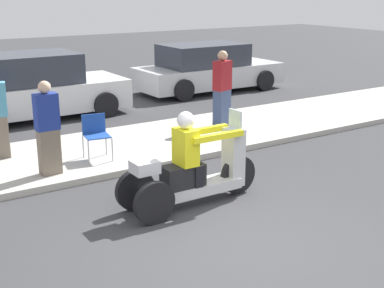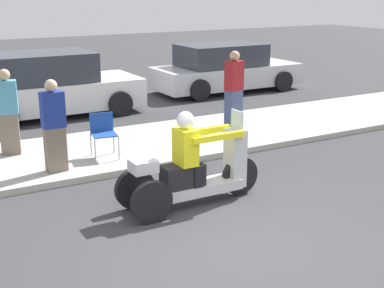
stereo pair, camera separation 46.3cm
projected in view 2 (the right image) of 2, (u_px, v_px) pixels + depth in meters
The scene contains 9 objects.
ground_plane at pixel (233, 248), 6.86m from camera, with size 60.00×60.00×0.00m, color #38383A.
sidewalk_strip at pixel (106, 151), 10.69m from camera, with size 28.00×2.80×0.12m.
motorcycle_trike at pixel (192, 172), 8.06m from camera, with size 2.32×0.69×1.48m.
spectator_by_tree at pixel (8, 114), 10.08m from camera, with size 0.43×0.32×1.64m.
spectator_mid_group at pixel (234, 91), 12.07m from camera, with size 0.46×0.35×1.72m.
spectator_near_curb at pixel (54, 128), 9.14m from camera, with size 0.39×0.24×1.61m.
folding_chair_curbside at pixel (103, 130), 10.02m from camera, with size 0.53×0.53×0.82m.
parked_car_lot_left at pixel (51, 86), 13.67m from camera, with size 4.41×2.10×1.62m.
parked_car_lot_center at pixel (225, 69), 16.80m from camera, with size 4.70×2.02×1.49m.
Camera 2 is at (-3.50, -5.14, 3.23)m, focal length 50.00 mm.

